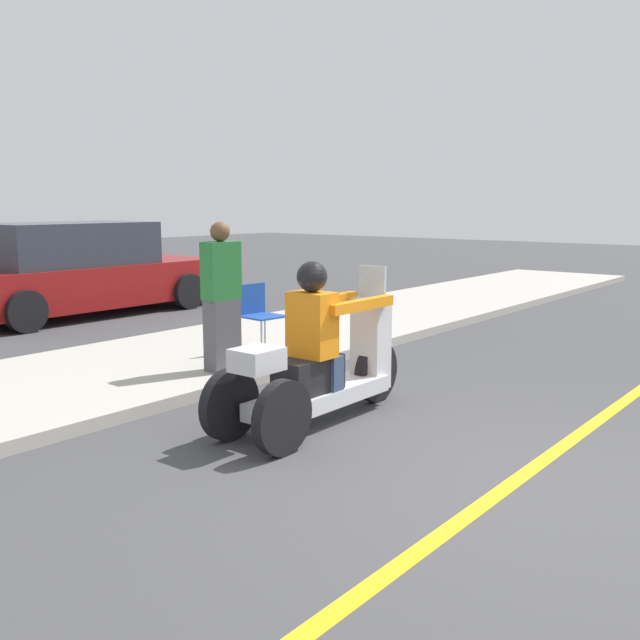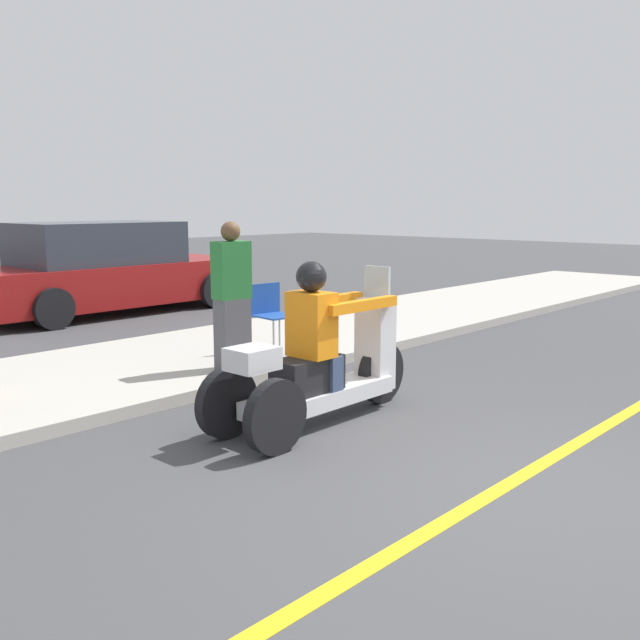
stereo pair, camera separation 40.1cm
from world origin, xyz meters
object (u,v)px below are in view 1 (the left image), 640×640
object	(u,v)px
motorcycle_trike	(320,365)
parked_car_lot_far	(78,272)
folding_chair_curbside	(257,311)
spectator_end_of_line	(222,300)

from	to	relation	value
motorcycle_trike	parked_car_lot_far	xyz separation A→B (m)	(2.18, 7.02, 0.23)
parked_car_lot_far	folding_chair_curbside	bearing A→B (deg)	-98.90
spectator_end_of_line	parked_car_lot_far	xyz separation A→B (m)	(1.68, 5.28, -0.14)
motorcycle_trike	folding_chair_curbside	world-z (taller)	motorcycle_trike
parked_car_lot_far	motorcycle_trike	bearing A→B (deg)	-107.29
spectator_end_of_line	folding_chair_curbside	bearing A→B (deg)	20.80
spectator_end_of_line	folding_chair_curbside	world-z (taller)	spectator_end_of_line
folding_chair_curbside	spectator_end_of_line	bearing A→B (deg)	-159.20
motorcycle_trike	folding_chair_curbside	distance (m)	2.51
motorcycle_trike	parked_car_lot_far	bearing A→B (deg)	72.71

